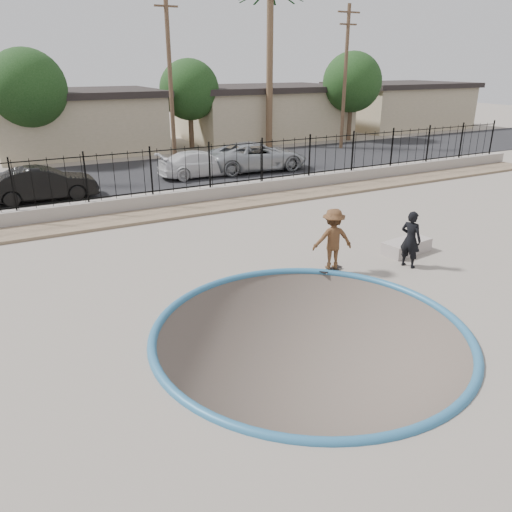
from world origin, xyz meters
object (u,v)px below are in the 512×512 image
object	(u,v)px
skater	(333,242)
car_c	(201,164)
concrete_ledge	(407,246)
skateboard	(331,269)
videographer	(411,239)
car_d	(257,156)
car_b	(43,184)

from	to	relation	value
skater	car_c	bearing A→B (deg)	-78.52
concrete_ledge	skateboard	bearing A→B (deg)	-177.95
skateboard	videographer	size ratio (longest dim) A/B	0.48
skater	concrete_ledge	distance (m)	3.02
skateboard	car_d	xyz separation A→B (m)	(4.84, 13.40, 0.74)
skateboard	car_d	world-z (taller)	car_d
skateboard	car_c	world-z (taller)	car_c
skateboard	videographer	distance (m)	2.43
skater	car_c	world-z (taller)	skater
car_d	car_b	bearing A→B (deg)	102.39
skater	videographer	world-z (taller)	skater
skater	videographer	bearing A→B (deg)	178.69
concrete_ledge	car_c	distance (m)	13.37
car_c	skater	bearing A→B (deg)	174.29
skater	car_d	world-z (taller)	skater
car_c	skateboard	bearing A→B (deg)	174.29
concrete_ledge	car_b	xyz separation A→B (m)	(-9.12, 11.94, 0.55)
car_c	car_d	world-z (taller)	car_d
skater	skateboard	distance (m)	0.81
videographer	car_d	bearing A→B (deg)	-29.45
car_b	skateboard	bearing A→B (deg)	-151.92
skater	concrete_ledge	world-z (taller)	skater
skater	videographer	distance (m)	2.30
skater	car_d	distance (m)	14.25
skateboard	videographer	xyz separation A→B (m)	(2.17, -0.77, 0.78)
videographer	car_b	bearing A→B (deg)	14.30
concrete_ledge	car_c	size ratio (longest dim) A/B	0.36
skateboard	concrete_ledge	bearing A→B (deg)	-9.82
videographer	car_d	distance (m)	14.42
car_c	videographer	bearing A→B (deg)	-176.61
car_b	concrete_ledge	bearing A→B (deg)	-141.68
concrete_ledge	car_d	xyz separation A→B (m)	(1.89, 13.29, 0.59)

